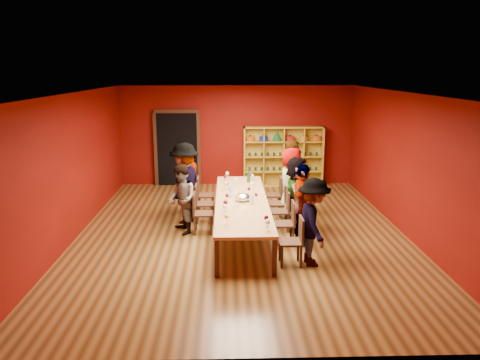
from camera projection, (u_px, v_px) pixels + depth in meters
name	position (u px, v px, depth m)	size (l,w,h in m)	color
room_shell	(242.00, 166.00, 9.79)	(7.10, 9.10, 3.04)	#503315
tasting_table	(242.00, 202.00, 9.98)	(1.10, 4.50, 0.75)	tan
doorway	(177.00, 149.00, 14.14)	(1.40, 0.17, 2.30)	black
shelving_unit	(283.00, 153.00, 14.15)	(2.40, 0.40, 1.80)	gold
chair_person_left_2	(199.00, 211.00, 10.07)	(0.42, 0.42, 0.89)	black
person_left_2	(181.00, 199.00, 10.00)	(0.73, 0.40, 1.51)	#4F4F54
chair_person_left_3	(201.00, 201.00, 10.79)	(0.42, 0.42, 0.89)	black
person_left_3	(185.00, 183.00, 10.68)	(1.20, 0.50, 1.86)	silver
chair_person_left_4	(203.00, 193.00, 11.54)	(0.42, 0.42, 0.89)	black
person_left_4	(191.00, 181.00, 11.46)	(0.92, 0.42, 1.57)	#CD8999
chair_person_right_0	(295.00, 239.00, 8.43)	(0.42, 0.42, 0.89)	black
person_right_0	(313.00, 222.00, 8.37)	(1.04, 0.43, 1.61)	#598AB7
chair_person_right_1	(288.00, 221.00, 9.41)	(0.42, 0.42, 0.89)	black
person_right_1	(302.00, 205.00, 9.34)	(0.97, 0.44, 1.66)	#4C4B50
chair_person_right_2	(283.00, 209.00, 10.23)	(0.42, 0.42, 0.89)	black
person_right_2	(296.00, 194.00, 10.16)	(1.53, 0.44, 1.65)	#151B3B
chair_person_right_3	(280.00, 201.00, 10.83)	(0.42, 0.42, 0.89)	black
person_right_3	(291.00, 185.00, 10.75)	(0.85, 0.46, 1.74)	#608BC6
chair_person_right_4	(276.00, 192.00, 11.57)	(0.42, 0.42, 0.89)	black
person_right_4	(294.00, 176.00, 11.49)	(0.66, 0.48, 1.80)	#D18C8E
wine_glass_0	(227.00, 184.00, 10.81)	(0.07, 0.07, 0.18)	white
wine_glass_1	(249.00, 189.00, 10.35)	(0.07, 0.07, 0.18)	white
wine_glass_2	(225.00, 203.00, 9.22)	(0.08, 0.08, 0.21)	white
wine_glass_3	(256.00, 195.00, 9.87)	(0.07, 0.07, 0.18)	white
wine_glass_4	(225.00, 207.00, 8.97)	(0.08, 0.08, 0.20)	white
wine_glass_5	(225.00, 184.00, 10.70)	(0.09, 0.09, 0.22)	white
wine_glass_6	(225.00, 177.00, 11.52)	(0.07, 0.07, 0.18)	white
wine_glass_7	(252.00, 184.00, 10.80)	(0.08, 0.08, 0.19)	white
wine_glass_8	(238.00, 198.00, 9.53)	(0.09, 0.09, 0.22)	white
wine_glass_9	(266.00, 218.00, 8.26)	(0.09, 0.09, 0.21)	white
wine_glass_10	(267.00, 223.00, 8.02)	(0.09, 0.09, 0.22)	white
wine_glass_11	(251.00, 174.00, 11.71)	(0.08, 0.08, 0.21)	white
wine_glass_12	(227.00, 174.00, 11.73)	(0.09, 0.09, 0.22)	white
wine_glass_13	(227.00, 196.00, 9.81)	(0.07, 0.07, 0.18)	white
wine_glass_14	(236.00, 180.00, 11.10)	(0.08, 0.08, 0.20)	white
wine_glass_15	(228.00, 193.00, 9.96)	(0.08, 0.08, 0.19)	white
wine_glass_16	(227.00, 217.00, 8.34)	(0.08, 0.08, 0.21)	white
wine_glass_17	(253.00, 176.00, 11.64)	(0.07, 0.07, 0.18)	white
wine_glass_18	(252.00, 185.00, 10.62)	(0.09, 0.09, 0.22)	white
spittoon_bowl	(243.00, 197.00, 9.88)	(0.33, 0.33, 0.18)	silver
carafe_a	(231.00, 191.00, 10.18)	(0.13, 0.13, 0.28)	white
carafe_b	(252.00, 199.00, 9.64)	(0.10, 0.10, 0.23)	white
wine_bottle	(249.00, 177.00, 11.53)	(0.08, 0.08, 0.33)	#153A1D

